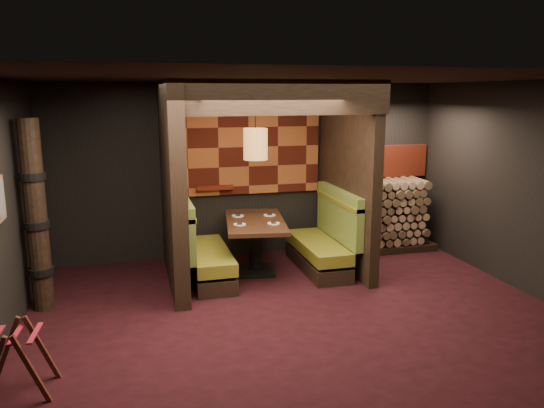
{
  "coord_description": "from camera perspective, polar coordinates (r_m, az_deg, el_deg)",
  "views": [
    {
      "loc": [
        -1.88,
        -5.75,
        2.69
      ],
      "look_at": [
        0.0,
        1.3,
        1.15
      ],
      "focal_mm": 35.0,
      "sensor_mm": 36.0,
      "label": 1
    }
  ],
  "objects": [
    {
      "name": "tapa_back_panel",
      "position": [
        8.71,
        -2.57,
        6.17
      ],
      "size": [
        2.4,
        0.06,
        1.55
      ],
      "primitive_type": "cube",
      "color": "#9E5025",
      "rests_on": "wall_back"
    },
    {
      "name": "booth_bench_right",
      "position": [
        8.25,
        5.65,
        -4.27
      ],
      "size": [
        0.68,
        1.6,
        1.14
      ],
      "color": "black",
      "rests_on": "floor"
    },
    {
      "name": "place_settings",
      "position": [
        7.91,
        -1.82,
        -1.65
      ],
      "size": [
        0.75,
        0.78,
        0.03
      ],
      "color": "white",
      "rests_on": "dining_table"
    },
    {
      "name": "luggage_rack",
      "position": [
        5.49,
        -25.64,
        -14.62
      ],
      "size": [
        0.67,
        0.5,
        0.7
      ],
      "color": "#401A13",
      "rests_on": "floor"
    },
    {
      "name": "wall_right",
      "position": [
        7.82,
        26.47,
        1.34
      ],
      "size": [
        0.02,
        5.5,
        2.85
      ],
      "primitive_type": "cube",
      "color": "black",
      "rests_on": "ground"
    },
    {
      "name": "partition_right",
      "position": [
        8.2,
        8.09,
        2.92
      ],
      "size": [
        0.15,
        2.1,
        2.85
      ],
      "primitive_type": "cube",
      "color": "black",
      "rests_on": "floor"
    },
    {
      "name": "dining_table",
      "position": [
        7.97,
        -1.8,
        -3.38
      ],
      "size": [
        1.07,
        1.67,
        0.83
      ],
      "color": "black",
      "rests_on": "floor"
    },
    {
      "name": "wall_front",
      "position": [
        3.76,
        16.36,
        -8.31
      ],
      "size": [
        6.5,
        0.02,
        2.85
      ],
      "primitive_type": "cube",
      "color": "black",
      "rests_on": "ground"
    },
    {
      "name": "wall_back",
      "position": [
        8.81,
        -2.46,
        3.65
      ],
      "size": [
        6.5,
        0.02,
        2.85
      ],
      "primitive_type": "cube",
      "color": "black",
      "rests_on": "ground"
    },
    {
      "name": "firewood_stack",
      "position": [
        9.35,
        11.96,
        -1.19
      ],
      "size": [
        1.73,
        0.7,
        1.22
      ],
      "color": "black",
      "rests_on": "floor"
    },
    {
      "name": "ceiling",
      "position": [
        6.06,
        3.27,
        13.49
      ],
      "size": [
        6.5,
        5.5,
        0.02
      ],
      "primitive_type": "cube",
      "color": "black",
      "rests_on": "ground"
    },
    {
      "name": "header_beam",
      "position": [
        6.72,
        1.14,
        11.39
      ],
      "size": [
        2.85,
        0.18,
        0.44
      ],
      "primitive_type": "cube",
      "color": "black",
      "rests_on": "partition_left"
    },
    {
      "name": "tapa_side_panel",
      "position": [
        7.65,
        -10.01,
        5.43
      ],
      "size": [
        0.04,
        1.85,
        1.45
      ],
      "primitive_type": "cube",
      "color": "#9E5025",
      "rests_on": "partition_left"
    },
    {
      "name": "pendant_lamp",
      "position": [
        7.67,
        -1.79,
        6.47
      ],
      "size": [
        0.35,
        0.35,
        1.11
      ],
      "color": "#A97237",
      "rests_on": "ceiling"
    },
    {
      "name": "lacquer_shelf",
      "position": [
        8.64,
        -6.17,
        1.77
      ],
      "size": [
        0.6,
        0.12,
        0.07
      ],
      "primitive_type": "cube",
      "color": "#5D1B10",
      "rests_on": "wall_back"
    },
    {
      "name": "booth_bench_left",
      "position": [
        7.81,
        -7.53,
        -5.26
      ],
      "size": [
        0.68,
        1.6,
        1.14
      ],
      "color": "black",
      "rests_on": "floor"
    },
    {
      "name": "bay_front_post",
      "position": [
        8.48,
        7.97,
        3.21
      ],
      "size": [
        0.08,
        0.08,
        2.85
      ],
      "primitive_type": "cube",
      "color": "black",
      "rests_on": "floor"
    },
    {
      "name": "totem_column",
      "position": [
        7.11,
        -24.02,
        -1.35
      ],
      "size": [
        0.31,
        0.31,
        2.4
      ],
      "color": "black",
      "rests_on": "floor"
    },
    {
      "name": "floor",
      "position": [
        6.63,
        2.97,
        -12.14
      ],
      "size": [
        6.5,
        5.5,
        0.02
      ],
      "primitive_type": "cube",
      "color": "black",
      "rests_on": "ground"
    },
    {
      "name": "partition_left",
      "position": [
        7.53,
        -10.68,
        2.03
      ],
      "size": [
        0.2,
        2.2,
        2.85
      ],
      "primitive_type": "cube",
      "color": "black",
      "rests_on": "floor"
    },
    {
      "name": "mosaic_header",
      "position": [
        9.48,
        11.29,
        4.5
      ],
      "size": [
        1.83,
        0.1,
        0.56
      ],
      "primitive_type": "cube",
      "color": "maroon",
      "rests_on": "wall_back"
    }
  ]
}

